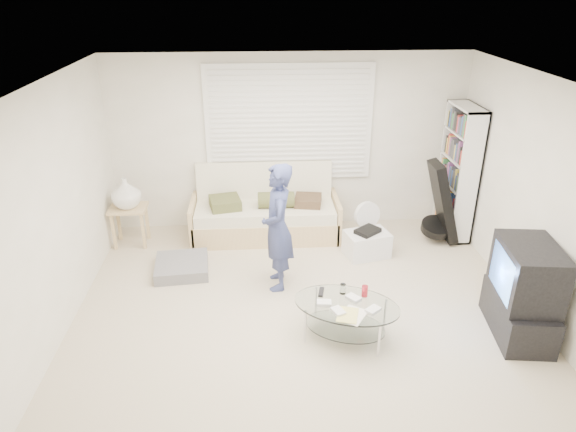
{
  "coord_description": "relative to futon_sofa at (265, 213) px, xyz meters",
  "views": [
    {
      "loc": [
        -0.46,
        -4.76,
        3.37
      ],
      "look_at": [
        -0.14,
        0.3,
        1.02
      ],
      "focal_mm": 32.0,
      "sensor_mm": 36.0,
      "label": 1
    }
  ],
  "objects": [
    {
      "name": "ground",
      "position": [
        0.36,
        -1.87,
        -0.33
      ],
      "size": [
        5.0,
        5.0,
        0.0
      ],
      "primitive_type": "plane",
      "color": "#BFB295",
      "rests_on": "ground"
    },
    {
      "name": "room_shell",
      "position": [
        0.36,
        -1.39,
        1.3
      ],
      "size": [
        5.02,
        4.52,
        2.51
      ],
      "color": "beige",
      "rests_on": "ground"
    },
    {
      "name": "window_blinds",
      "position": [
        0.36,
        0.33,
        1.22
      ],
      "size": [
        2.32,
        0.08,
        1.62
      ],
      "color": "silver",
      "rests_on": "ground"
    },
    {
      "name": "futon_sofa",
      "position": [
        0.0,
        0.0,
        0.0
      ],
      "size": [
        2.07,
        0.84,
        1.01
      ],
      "color": "tan",
      "rests_on": "ground"
    },
    {
      "name": "grey_floor_pillow",
      "position": [
        -1.08,
        -0.97,
        -0.26
      ],
      "size": [
        0.7,
        0.7,
        0.15
      ],
      "primitive_type": "cube",
      "rotation": [
        0.0,
        0.0,
        0.09
      ],
      "color": "slate",
      "rests_on": "ground"
    },
    {
      "name": "side_table",
      "position": [
        -1.86,
        -0.17,
        0.39
      ],
      "size": [
        0.49,
        0.4,
        0.97
      ],
      "color": "tan",
      "rests_on": "ground"
    },
    {
      "name": "bookshelf",
      "position": [
        2.68,
        -0.11,
        0.6
      ],
      "size": [
        0.29,
        0.78,
        1.86
      ],
      "color": "white",
      "rests_on": "ground"
    },
    {
      "name": "guitar_case",
      "position": [
        2.41,
        -0.37,
        0.18
      ],
      "size": [
        0.48,
        0.43,
        1.14
      ],
      "color": "black",
      "rests_on": "ground"
    },
    {
      "name": "floor_fan",
      "position": [
        1.4,
        -0.34,
        0.03
      ],
      "size": [
        0.39,
        0.25,
        0.63
      ],
      "color": "white",
      "rests_on": "ground"
    },
    {
      "name": "storage_bin",
      "position": [
        1.33,
        -0.7,
        -0.16
      ],
      "size": [
        0.63,
        0.51,
        0.39
      ],
      "color": "white",
      "rests_on": "ground"
    },
    {
      "name": "tv_unit",
      "position": [
        2.56,
        -2.42,
        0.16
      ],
      "size": [
        0.61,
        0.98,
        1.01
      ],
      "color": "black",
      "rests_on": "ground"
    },
    {
      "name": "coffee_table",
      "position": [
        0.77,
        -2.38,
        -0.01
      ],
      "size": [
        1.25,
        1.02,
        0.52
      ],
      "color": "silver",
      "rests_on": "ground"
    },
    {
      "name": "standing_person",
      "position": [
        0.12,
        -1.35,
        0.44
      ],
      "size": [
        0.38,
        0.57,
        1.54
      ],
      "primitive_type": "imported",
      "rotation": [
        0.0,
        0.0,
        -1.55
      ],
      "color": "#35476D",
      "rests_on": "ground"
    }
  ]
}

